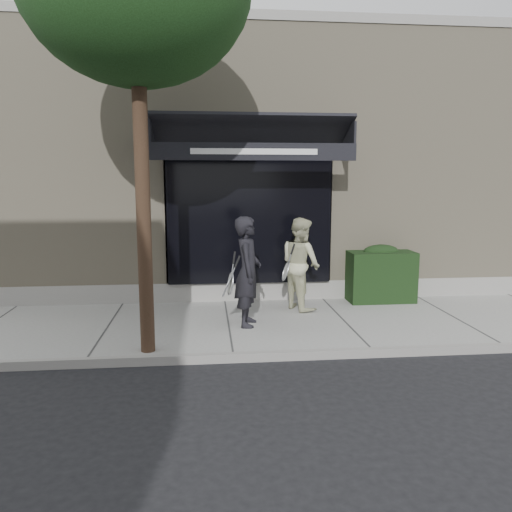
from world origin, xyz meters
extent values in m
plane|color=black|center=(0.00, 0.00, 0.00)|extent=(80.00, 80.00, 0.00)
cube|color=gray|center=(0.00, 0.00, 0.06)|extent=(20.00, 3.00, 0.12)
cube|color=gray|center=(0.00, -1.55, 0.07)|extent=(20.00, 0.10, 0.14)
cube|color=tan|center=(0.00, 5.00, 2.75)|extent=(14.00, 7.00, 5.50)
cube|color=gray|center=(0.00, 1.70, 0.25)|extent=(14.02, 0.42, 0.50)
cube|color=gray|center=(0.00, 1.65, 5.55)|extent=(14.30, 0.35, 0.18)
cube|color=black|center=(-1.50, 1.55, 1.80)|extent=(3.20, 0.30, 2.60)
cube|color=gray|center=(-3.10, 1.70, 1.80)|extent=(0.08, 0.40, 2.60)
cube|color=gray|center=(0.10, 1.70, 1.80)|extent=(0.08, 0.40, 2.60)
cube|color=gray|center=(-1.50, 1.70, 3.14)|extent=(3.36, 0.40, 0.12)
cube|color=black|center=(-1.50, 1.00, 3.40)|extent=(3.60, 1.03, 0.55)
cube|color=black|center=(-1.50, 0.50, 3.01)|extent=(3.60, 0.05, 0.30)
cube|color=white|center=(-1.50, 0.47, 3.01)|extent=(2.20, 0.01, 0.10)
cube|color=black|center=(-3.28, 1.00, 3.32)|extent=(0.04, 1.00, 0.45)
cube|color=black|center=(0.28, 1.00, 3.32)|extent=(0.04, 1.00, 0.45)
cube|color=black|center=(1.10, 1.25, 0.62)|extent=(1.30, 0.70, 1.00)
ellipsoid|color=black|center=(1.10, 1.25, 1.12)|extent=(0.71, 0.38, 0.27)
cylinder|color=black|center=(-3.20, -1.30, 2.40)|extent=(0.20, 0.20, 4.80)
imported|color=black|center=(-1.68, -0.17, 1.03)|extent=(0.54, 0.73, 1.82)
torus|color=silver|center=(-1.98, -0.47, 0.90)|extent=(0.12, 0.31, 0.30)
cylinder|color=silver|center=(-1.98, -0.47, 0.90)|extent=(0.09, 0.27, 0.27)
cylinder|color=silver|center=(-1.98, -0.47, 0.90)|extent=(0.18, 0.05, 0.05)
cylinder|color=black|center=(-1.98, -0.47, 0.90)|extent=(0.20, 0.07, 0.06)
torus|color=silver|center=(-2.04, -0.58, 0.88)|extent=(0.19, 0.32, 0.29)
cylinder|color=silver|center=(-2.04, -0.58, 0.88)|extent=(0.15, 0.28, 0.25)
cylinder|color=silver|center=(-2.04, -0.58, 0.88)|extent=(0.17, 0.05, 0.09)
cylinder|color=black|center=(-2.04, -0.58, 0.88)|extent=(0.20, 0.06, 0.11)
imported|color=beige|center=(-0.60, 0.81, 0.98)|extent=(0.94, 1.03, 1.72)
torus|color=silver|center=(-0.93, 0.54, 0.89)|extent=(0.13, 0.31, 0.30)
cylinder|color=silver|center=(-0.93, 0.54, 0.89)|extent=(0.10, 0.27, 0.26)
cylinder|color=silver|center=(-0.93, 0.54, 0.89)|extent=(0.18, 0.03, 0.07)
cylinder|color=black|center=(-0.93, 0.54, 0.89)|extent=(0.20, 0.04, 0.09)
camera|label=1|loc=(-2.35, -8.23, 2.55)|focal=35.00mm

